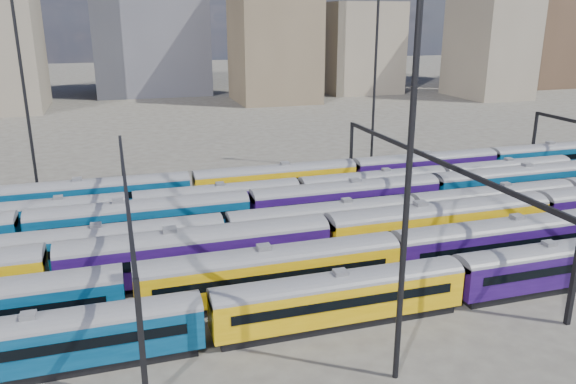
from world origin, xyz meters
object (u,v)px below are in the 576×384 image
object	(u,v)px
rake_0	(340,293)
mast_2	(410,160)
rake_2	(326,234)
rake_1	(270,268)

from	to	relation	value
rake_0	mast_2	world-z (taller)	mast_2
rake_0	mast_2	xyz separation A→B (m)	(0.94, -7.00, 11.48)
rake_2	mast_2	world-z (taller)	mast_2
rake_1	mast_2	size ratio (longest dim) A/B	4.17
rake_1	rake_2	size ratio (longest dim) A/B	0.78
rake_1	mast_2	distance (m)	17.09
rake_0	rake_2	size ratio (longest dim) A/B	0.70
rake_0	rake_2	world-z (taller)	rake_2
rake_2	mast_2	xyz separation A→B (m)	(-1.82, -17.00, 11.00)
rake_0	rake_2	distance (m)	10.39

